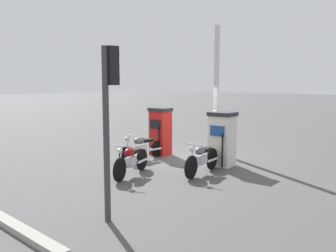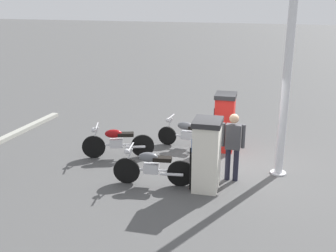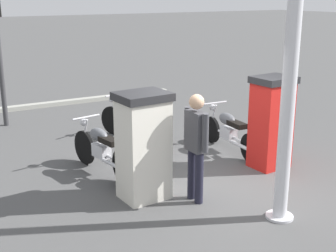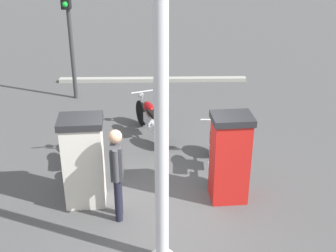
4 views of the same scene
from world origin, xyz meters
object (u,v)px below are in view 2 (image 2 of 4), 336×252
fuel_pump_near (225,122)px  motorcycle_near_pump (188,133)px  canopy_support_pole (286,88)px  fuel_pump_far (207,154)px  attendant_person (233,143)px  motorcycle_extra (117,141)px  motorcycle_far_pump (152,166)px

fuel_pump_near → motorcycle_near_pump: fuel_pump_near is taller
canopy_support_pole → fuel_pump_far: bearing=40.0°
fuel_pump_far → attendant_person: 0.82m
motorcycle_near_pump → fuel_pump_near: bearing=-173.7°
fuel_pump_near → motorcycle_extra: fuel_pump_near is taller
motorcycle_extra → fuel_pump_far: bearing=156.6°
motorcycle_far_pump → motorcycle_extra: same height
motorcycle_near_pump → motorcycle_extra: size_ratio=1.02×
motorcycle_far_pump → canopy_support_pole: bearing=-152.4°
motorcycle_near_pump → motorcycle_extra: (1.72, 1.33, 0.03)m
fuel_pump_near → motorcycle_near_pump: 1.15m
motorcycle_near_pump → attendant_person: 2.53m
motorcycle_far_pump → attendant_person: (-1.80, -0.80, 0.51)m
fuel_pump_near → attendant_person: bearing=104.3°
attendant_person → canopy_support_pole: 1.84m
motorcycle_near_pump → attendant_person: size_ratio=1.15×
motorcycle_extra → attendant_person: size_ratio=1.12×
motorcycle_near_pump → canopy_support_pole: bearing=156.5°
fuel_pump_near → motorcycle_far_pump: fuel_pump_near is taller
fuel_pump_near → motorcycle_far_pump: bearing=65.4°
motorcycle_far_pump → motorcycle_extra: size_ratio=1.02×
fuel_pump_far → motorcycle_far_pump: 1.35m
fuel_pump_near → canopy_support_pole: (-1.62, 1.29, 1.39)m
fuel_pump_far → fuel_pump_near: bearing=-90.0°
motorcycle_near_pump → motorcycle_far_pump: size_ratio=1.01×
fuel_pump_near → motorcycle_extra: 3.16m
fuel_pump_near → fuel_pump_far: 2.65m
fuel_pump_near → canopy_support_pole: canopy_support_pole is taller
motorcycle_near_pump → motorcycle_far_pump: (0.22, 2.69, 0.03)m
fuel_pump_near → motorcycle_far_pump: (1.28, 2.81, -0.39)m
fuel_pump_near → motorcycle_near_pump: size_ratio=0.87×
motorcycle_near_pump → attendant_person: attendant_person is taller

